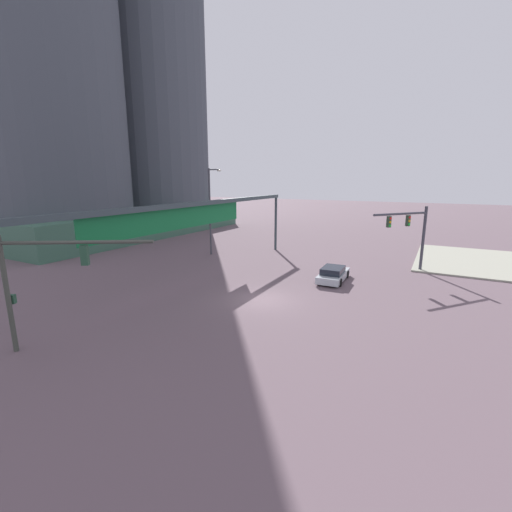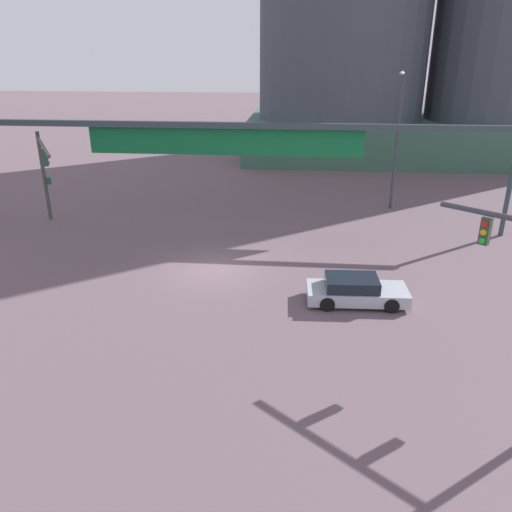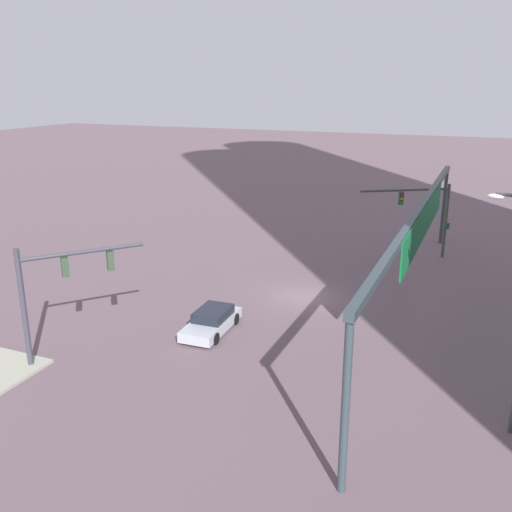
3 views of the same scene
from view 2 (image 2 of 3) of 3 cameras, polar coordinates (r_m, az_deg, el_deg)
name	(u,v)px [view 2 (image 2 of 3)]	position (r m, az deg, el deg)	size (l,w,h in m)	color
ground_plane	(214,270)	(25.81, -4.72, -1.57)	(236.42, 236.42, 0.00)	#624F57
traffic_signal_opposite_side	(44,165)	(33.71, -22.80, 9.45)	(3.82, 6.26, 5.71)	#3F443C
streetlamp_curved_arm	(398,133)	(35.95, 15.70, 13.25)	(0.72, 2.00, 9.34)	#393A42
overhead_sign_gantry	(229,137)	(30.76, -3.12, 13.25)	(33.13, 0.43, 6.48)	#313F44
sedan_car_approaching	(355,291)	(22.65, 11.16, -3.86)	(4.45, 2.05, 1.21)	#ACB4BC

